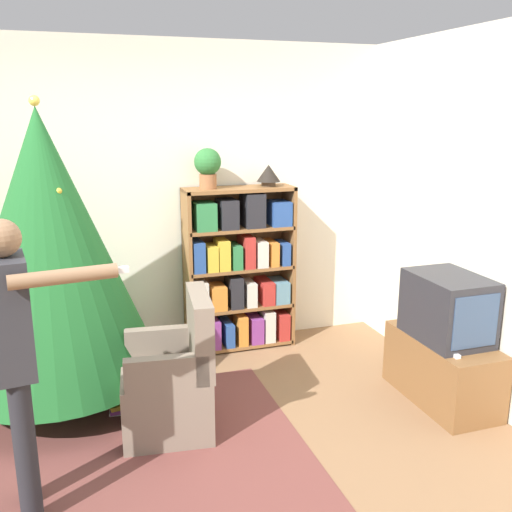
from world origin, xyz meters
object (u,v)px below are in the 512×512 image
(bookshelf, at_px, (239,272))
(armchair, at_px, (172,384))
(television, at_px, (448,308))
(potted_plant, at_px, (208,165))
(standing_person, at_px, (16,348))
(table_lamp, at_px, (269,174))
(christmas_tree, at_px, (48,247))

(bookshelf, height_order, armchair, bookshelf)
(television, height_order, potted_plant, potted_plant)
(potted_plant, bearing_deg, standing_person, -128.74)
(bookshelf, distance_m, table_lamp, 0.87)
(bookshelf, height_order, potted_plant, potted_plant)
(table_lamp, bearing_deg, standing_person, -137.84)
(standing_person, distance_m, table_lamp, 2.66)
(armchair, height_order, table_lamp, table_lamp)
(christmas_tree, distance_m, standing_person, 1.24)
(armchair, height_order, standing_person, standing_person)
(bookshelf, xyz_separation_m, armchair, (-0.80, -1.17, -0.37))
(christmas_tree, bearing_deg, bookshelf, 18.85)
(armchair, bearing_deg, potted_plant, 161.63)
(christmas_tree, xyz_separation_m, potted_plant, (1.25, 0.53, 0.46))
(christmas_tree, bearing_deg, armchair, -42.80)
(standing_person, distance_m, potted_plant, 2.33)
(bookshelf, height_order, christmas_tree, christmas_tree)
(standing_person, bearing_deg, television, 89.96)
(christmas_tree, height_order, armchair, christmas_tree)
(christmas_tree, xyz_separation_m, standing_person, (-0.14, -1.21, -0.22))
(bookshelf, relative_size, television, 2.40)
(christmas_tree, bearing_deg, standing_person, -96.62)
(bookshelf, relative_size, table_lamp, 7.08)
(potted_plant, height_order, table_lamp, potted_plant)
(christmas_tree, height_order, table_lamp, christmas_tree)
(potted_plant, bearing_deg, bookshelf, -2.44)
(bookshelf, relative_size, armchair, 1.54)
(bookshelf, xyz_separation_m, christmas_tree, (-1.51, -0.51, 0.45))
(christmas_tree, distance_m, table_lamp, 1.89)
(christmas_tree, distance_m, armchair, 1.26)
(potted_plant, bearing_deg, christmas_tree, -157.24)
(christmas_tree, relative_size, armchair, 2.32)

